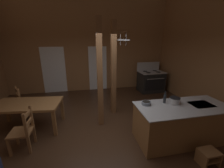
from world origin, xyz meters
name	(u,v)px	position (x,y,z in m)	size (l,w,h in m)	color
ground_plane	(100,134)	(0.00, 0.00, -0.05)	(7.96, 7.77, 0.10)	#382316
wall_back	(89,41)	(0.00, 3.55, 2.27)	(7.96, 0.14, 4.54)	#93663F
glazed_door_back_left	(54,70)	(-1.61, 3.48, 1.02)	(1.00, 0.01, 2.05)	white
glazed_panel_back_right	(98,69)	(0.36, 3.48, 1.02)	(0.84, 0.01, 2.05)	white
kitchen_island	(181,123)	(1.88, -0.65, 0.44)	(2.16, 0.96, 0.89)	brown
stove_range	(151,81)	(2.75, 2.72, 0.48)	(1.17, 0.86, 1.32)	black
support_post_with_pot_rack	(114,67)	(0.61, 1.02, 1.55)	(0.60, 0.26, 2.89)	brown
support_post_center	(100,75)	(0.08, 0.41, 1.44)	(0.14, 0.14, 2.89)	brown
step_stool	(208,156)	(1.95, -1.44, 0.18)	(0.36, 0.29, 0.30)	brown
dining_table	(27,106)	(-1.86, 0.60, 0.65)	(1.80, 1.11, 0.74)	brown
ladderback_chair_near_window	(24,101)	(-2.26, 1.49, 0.45)	(0.60, 0.60, 0.95)	brown
ladderback_chair_by_post	(23,131)	(-1.70, -0.25, 0.45)	(0.44, 0.44, 0.95)	brown
stockpot_on_counter	(175,101)	(1.74, -0.49, 0.97)	(0.32, 0.25, 0.15)	#A8AAB2
mixing_bowl_on_counter	(146,103)	(1.06, -0.41, 0.93)	(0.21, 0.21, 0.08)	slate
bottle_tall_on_counter	(165,98)	(1.53, -0.41, 1.01)	(0.06, 0.06, 0.30)	#1E2328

